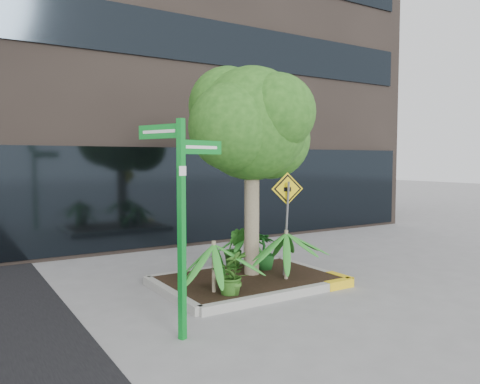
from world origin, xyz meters
TOP-DOWN VIEW (x-y plane):
  - ground at (0.00, 0.00)m, footprint 80.00×80.00m
  - building at (0.50, 8.50)m, footprint 18.00×8.00m
  - planter at (0.23, 0.27)m, footprint 3.35×2.36m
  - tree at (0.41, 0.50)m, footprint 2.79×2.48m
  - palm_front at (0.74, -0.18)m, footprint 1.03×1.03m
  - palm_left at (-0.82, -0.22)m, footprint 0.98×0.98m
  - palm_back at (0.72, 1.20)m, footprint 0.85×0.85m
  - shrub_a at (-0.66, -0.45)m, footprint 0.85×0.85m
  - shrub_b at (0.86, 0.68)m, footprint 0.56×0.56m
  - shrub_c at (-0.61, -0.55)m, footprint 0.40×0.40m
  - shrub_d at (0.36, 1.02)m, footprint 0.66×0.66m
  - street_sign_post at (-1.97, -1.41)m, footprint 1.05×0.83m
  - cattle_sign at (0.82, -0.09)m, footprint 0.58×0.29m

SIDE VIEW (x-z plane):
  - ground at x=0.00m, z-range 0.00..0.00m
  - planter at x=0.23m, z-range 0.03..0.18m
  - shrub_a at x=-0.66m, z-range 0.15..0.82m
  - shrub_c at x=-0.61m, z-range 0.15..0.90m
  - shrub_b at x=0.86m, z-range 0.15..0.90m
  - shrub_d at x=0.36m, z-range 0.15..1.01m
  - palm_back at x=0.72m, z-range 0.38..1.33m
  - palm_left at x=-0.82m, z-range 0.42..1.51m
  - palm_front at x=0.74m, z-range 0.43..1.58m
  - cattle_sign at x=0.82m, z-range 0.50..2.49m
  - street_sign_post at x=-1.97m, z-range 0.34..3.26m
  - tree at x=0.41m, z-range 0.96..5.16m
  - building at x=0.50m, z-range 0.00..15.00m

